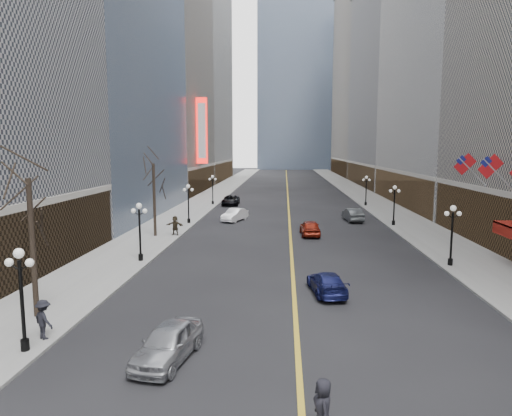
# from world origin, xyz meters

# --- Properties ---
(sidewalk_east) EXTENTS (6.00, 230.00, 0.15)m
(sidewalk_east) POSITION_xyz_m (14.00, 70.00, 0.07)
(sidewalk_east) COLOR gray
(sidewalk_east) RESTS_ON ground
(sidewalk_west) EXTENTS (6.00, 230.00, 0.15)m
(sidewalk_west) POSITION_xyz_m (-14.00, 70.00, 0.07)
(sidewalk_west) COLOR gray
(sidewalk_west) RESTS_ON ground
(lane_line) EXTENTS (0.25, 200.00, 0.02)m
(lane_line) POSITION_xyz_m (0.00, 80.00, 0.01)
(lane_line) COLOR gold
(lane_line) RESTS_ON ground
(bldg_east_c) EXTENTS (26.60, 40.60, 48.80)m
(bldg_east_c) POSITION_xyz_m (29.88, 106.00, 24.18)
(bldg_east_c) COLOR #959597
(bldg_east_c) RESTS_ON ground
(bldg_east_d) EXTENTS (26.60, 46.60, 62.80)m
(bldg_east_d) POSITION_xyz_m (29.90, 149.00, 31.17)
(bldg_east_d) COLOR #A29686
(bldg_east_d) RESTS_ON ground
(bldg_west_c) EXTENTS (26.60, 30.60, 50.80)m
(bldg_west_c) POSITION_xyz_m (-29.88, 87.00, 25.19)
(bldg_west_c) COLOR #A29686
(bldg_west_c) RESTS_ON ground
(bldg_west_d) EXTENTS (26.60, 38.60, 72.80)m
(bldg_west_d) POSITION_xyz_m (-29.92, 121.00, 36.17)
(bldg_west_d) COLOR silver
(bldg_west_d) RESTS_ON ground
(streetlamp_east_1) EXTENTS (1.26, 0.44, 4.52)m
(streetlamp_east_1) POSITION_xyz_m (11.80, 30.00, 2.90)
(streetlamp_east_1) COLOR black
(streetlamp_east_1) RESTS_ON sidewalk_east
(streetlamp_east_2) EXTENTS (1.26, 0.44, 4.52)m
(streetlamp_east_2) POSITION_xyz_m (11.80, 48.00, 2.90)
(streetlamp_east_2) COLOR black
(streetlamp_east_2) RESTS_ON sidewalk_east
(streetlamp_east_3) EXTENTS (1.26, 0.44, 4.52)m
(streetlamp_east_3) POSITION_xyz_m (11.80, 66.00, 2.90)
(streetlamp_east_3) COLOR black
(streetlamp_east_3) RESTS_ON sidewalk_east
(streetlamp_west_0) EXTENTS (1.26, 0.44, 4.52)m
(streetlamp_west_0) POSITION_xyz_m (-11.80, 14.00, 2.90)
(streetlamp_west_0) COLOR black
(streetlamp_west_0) RESTS_ON sidewalk_west
(streetlamp_west_1) EXTENTS (1.26, 0.44, 4.52)m
(streetlamp_west_1) POSITION_xyz_m (-11.80, 30.00, 2.90)
(streetlamp_west_1) COLOR black
(streetlamp_west_1) RESTS_ON sidewalk_west
(streetlamp_west_2) EXTENTS (1.26, 0.44, 4.52)m
(streetlamp_west_2) POSITION_xyz_m (-11.80, 48.00, 2.90)
(streetlamp_west_2) COLOR black
(streetlamp_west_2) RESTS_ON sidewalk_west
(streetlamp_west_3) EXTENTS (1.26, 0.44, 4.52)m
(streetlamp_west_3) POSITION_xyz_m (-11.80, 66.00, 2.90)
(streetlamp_west_3) COLOR black
(streetlamp_west_3) RESTS_ON sidewalk_west
(flag_4) EXTENTS (2.87, 0.12, 2.87)m
(flag_4) POSITION_xyz_m (15.31, 32.00, 7.29)
(flag_4) COLOR #B2B2B7
(flag_4) RESTS_ON ground
(flag_5) EXTENTS (2.87, 0.12, 2.87)m
(flag_5) POSITION_xyz_m (15.31, 37.00, 7.29)
(flag_5) COLOR #B2B2B7
(flag_5) RESTS_ON ground
(awning_c) EXTENTS (1.40, 4.00, 0.93)m
(awning_c) POSITION_xyz_m (16.11, 30.00, 3.08)
(awning_c) COLOR maroon
(awning_c) RESTS_ON ground
(theatre_marquee) EXTENTS (2.00, 0.55, 12.00)m
(theatre_marquee) POSITION_xyz_m (-15.88, 80.00, 12.00)
(theatre_marquee) COLOR red
(theatre_marquee) RESTS_ON ground
(tree_west_near) EXTENTS (3.60, 3.60, 7.92)m
(tree_west_near) POSITION_xyz_m (-13.50, 18.00, 6.24)
(tree_west_near) COLOR #2D231C
(tree_west_near) RESTS_ON sidewalk_west
(tree_west_far) EXTENTS (3.60, 3.60, 7.92)m
(tree_west_far) POSITION_xyz_m (-13.50, 40.00, 6.24)
(tree_west_far) COLOR #2D231C
(tree_west_far) RESTS_ON sidewalk_west
(car_nb_near) EXTENTS (2.63, 4.79, 1.54)m
(car_nb_near) POSITION_xyz_m (-5.45, 13.78, 0.77)
(car_nb_near) COLOR #A8AAB0
(car_nb_near) RESTS_ON ground
(car_nb_mid) EXTENTS (3.10, 4.89, 1.52)m
(car_nb_mid) POSITION_xyz_m (-6.68, 50.63, 0.76)
(car_nb_mid) COLOR white
(car_nb_mid) RESTS_ON ground
(car_nb_far) EXTENTS (2.67, 5.53, 1.52)m
(car_nb_far) POSITION_xyz_m (-9.00, 66.17, 0.76)
(car_nb_far) COLOR black
(car_nb_far) RESTS_ON ground
(car_sb_near) EXTENTS (2.47, 4.76, 1.32)m
(car_sb_near) POSITION_xyz_m (2.00, 23.15, 0.66)
(car_sb_near) COLOR #151950
(car_sb_near) RESTS_ON ground
(car_sb_mid) EXTENTS (2.09, 4.74, 1.59)m
(car_sb_mid) POSITION_xyz_m (2.00, 41.90, 0.79)
(car_sb_mid) COLOR maroon
(car_sb_mid) RESTS_ON ground
(car_sb_far) EXTENTS (2.17, 4.98, 1.59)m
(car_sb_far) POSITION_xyz_m (7.70, 51.42, 0.80)
(car_sb_far) COLOR #484C4F
(car_sb_far) RESTS_ON ground
(ped_west_walk) EXTENTS (1.27, 1.04, 1.84)m
(ped_west_walk) POSITION_xyz_m (-11.60, 15.24, 1.07)
(ped_west_walk) COLOR black
(ped_west_walk) RESTS_ON sidewalk_west
(ped_west_far) EXTENTS (1.86, 0.78, 1.94)m
(ped_west_far) POSITION_xyz_m (-11.60, 40.49, 1.12)
(ped_west_far) COLOR #2D2519
(ped_west_far) RESTS_ON sidewalk_west
(ped_crossing_b) EXTENTS (0.62, 0.98, 1.89)m
(ped_crossing_b) POSITION_xyz_m (0.59, 9.00, 0.95)
(ped_crossing_b) COLOR black
(ped_crossing_b) RESTS_ON ground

